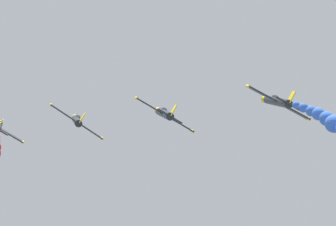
% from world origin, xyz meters
% --- Properties ---
extents(airplane_left_inner, '(8.09, 10.35, 5.70)m').
position_xyz_m(airplane_left_inner, '(-12.17, 10.57, 103.31)').
color(airplane_left_inner, '#23282D').
extents(airplane_right_inner, '(8.39, 10.35, 5.21)m').
position_xyz_m(airplane_right_inner, '(-0.57, -0.41, 105.10)').
color(airplane_right_inner, '#23282D').
extents(airplane_left_outer, '(8.62, 10.35, 4.79)m').
position_xyz_m(airplane_left_outer, '(12.61, -10.47, 107.30)').
color(airplane_left_outer, '#23282D').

